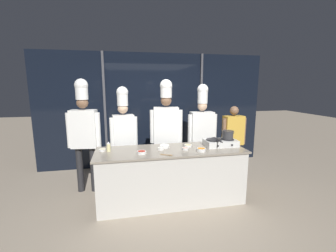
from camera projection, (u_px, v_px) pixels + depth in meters
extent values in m
plane|color=gray|center=(171.00, 200.00, 3.87)|extent=(24.00, 24.00, 0.00)
cube|color=black|center=(155.00, 111.00, 5.44)|extent=(5.45, 0.04, 2.70)
cube|color=#47474C|center=(105.00, 112.00, 5.16)|extent=(0.05, 0.05, 2.70)
cube|color=#47474C|center=(201.00, 110.00, 5.62)|extent=(0.05, 0.05, 2.70)
cube|color=beige|center=(171.00, 176.00, 3.79)|extent=(2.38, 0.77, 0.88)
cube|color=gray|center=(171.00, 150.00, 3.71)|extent=(2.46, 0.81, 0.03)
cube|color=silver|center=(221.00, 143.00, 3.92)|extent=(0.55, 0.33, 0.11)
cylinder|color=black|center=(214.00, 140.00, 3.88)|extent=(0.22, 0.22, 0.01)
cylinder|color=black|center=(218.00, 146.00, 3.73)|extent=(0.03, 0.01, 0.03)
cylinder|color=black|center=(228.00, 139.00, 3.93)|extent=(0.22, 0.22, 0.01)
cylinder|color=black|center=(232.00, 145.00, 3.78)|extent=(0.03, 0.01, 0.03)
cylinder|color=#232326|center=(214.00, 139.00, 3.88)|extent=(0.26, 0.26, 0.01)
cone|color=#232326|center=(214.00, 138.00, 3.88)|extent=(0.27, 0.27, 0.05)
cylinder|color=black|center=(220.00, 141.00, 3.65)|extent=(0.02, 0.20, 0.02)
cylinder|color=#333335|center=(228.00, 135.00, 3.92)|extent=(0.19, 0.19, 0.14)
torus|color=#333335|center=(228.00, 131.00, 3.91)|extent=(0.19, 0.19, 0.01)
torus|color=#333335|center=(222.00, 133.00, 3.89)|extent=(0.01, 0.05, 0.05)
torus|color=#333335|center=(233.00, 132.00, 3.93)|extent=(0.01, 0.05, 0.05)
cylinder|color=beige|center=(109.00, 148.00, 3.59)|extent=(0.06, 0.06, 0.13)
cone|color=white|center=(108.00, 143.00, 3.57)|extent=(0.05, 0.05, 0.04)
cylinder|color=white|center=(164.00, 146.00, 3.81)|extent=(0.16, 0.16, 0.04)
torus|color=white|center=(164.00, 145.00, 3.81)|extent=(0.17, 0.17, 0.01)
cylinder|color=white|center=(164.00, 146.00, 3.81)|extent=(0.13, 0.13, 0.02)
cylinder|color=white|center=(201.00, 150.00, 3.60)|extent=(0.14, 0.14, 0.05)
torus|color=white|center=(201.00, 148.00, 3.59)|extent=(0.15, 0.15, 0.01)
cylinder|color=orange|center=(201.00, 149.00, 3.60)|extent=(0.12, 0.12, 0.03)
cylinder|color=white|center=(142.00, 152.00, 3.47)|extent=(0.14, 0.14, 0.04)
torus|color=white|center=(142.00, 151.00, 3.47)|extent=(0.15, 0.15, 0.01)
cylinder|color=#B22D1E|center=(142.00, 152.00, 3.47)|extent=(0.12, 0.12, 0.02)
cylinder|color=white|center=(161.00, 149.00, 3.67)|extent=(0.10, 0.10, 0.04)
torus|color=white|center=(161.00, 148.00, 3.67)|extent=(0.10, 0.10, 0.01)
cylinder|color=silver|center=(161.00, 148.00, 3.67)|extent=(0.08, 0.08, 0.02)
cylinder|color=white|center=(102.00, 150.00, 3.61)|extent=(0.11, 0.11, 0.04)
torus|color=white|center=(102.00, 149.00, 3.60)|extent=(0.11, 0.11, 0.01)
cylinder|color=beige|center=(102.00, 150.00, 3.60)|extent=(0.09, 0.09, 0.02)
cylinder|color=white|center=(188.00, 146.00, 3.88)|extent=(0.13, 0.13, 0.03)
torus|color=white|center=(188.00, 145.00, 3.87)|extent=(0.13, 0.13, 0.01)
cylinder|color=#E0C689|center=(188.00, 145.00, 3.87)|extent=(0.11, 0.11, 0.02)
cylinder|color=white|center=(185.00, 149.00, 3.68)|extent=(0.10, 0.10, 0.03)
torus|color=white|center=(185.00, 148.00, 3.68)|extent=(0.10, 0.10, 0.01)
cylinder|color=#EAA893|center=(185.00, 148.00, 3.68)|extent=(0.08, 0.08, 0.02)
cube|color=olive|center=(164.00, 155.00, 3.42)|extent=(0.12, 0.09, 0.01)
ellipsoid|color=olive|center=(171.00, 155.00, 3.38)|extent=(0.08, 0.07, 0.02)
cylinder|color=#232326|center=(94.00, 169.00, 4.16)|extent=(0.12, 0.12, 0.84)
cylinder|color=#232326|center=(80.00, 169.00, 4.14)|extent=(0.12, 0.12, 0.84)
cube|color=white|center=(84.00, 129.00, 4.02)|extent=(0.48, 0.29, 0.68)
cylinder|color=white|center=(98.00, 130.00, 4.00)|extent=(0.09, 0.09, 0.63)
cylinder|color=white|center=(69.00, 130.00, 3.97)|extent=(0.09, 0.09, 0.63)
sphere|color=brown|center=(82.00, 103.00, 3.93)|extent=(0.20, 0.20, 0.20)
cylinder|color=white|center=(82.00, 92.00, 3.90)|extent=(0.21, 0.21, 0.25)
sphere|color=white|center=(81.00, 85.00, 3.88)|extent=(0.23, 0.23, 0.23)
cylinder|color=#4C4C51|center=(130.00, 167.00, 4.34)|extent=(0.10, 0.10, 0.78)
cylinder|color=#4C4C51|center=(119.00, 168.00, 4.27)|extent=(0.10, 0.10, 0.78)
cube|color=white|center=(124.00, 132.00, 4.18)|extent=(0.41, 0.25, 0.63)
cylinder|color=white|center=(135.00, 132.00, 4.23)|extent=(0.08, 0.08, 0.58)
cylinder|color=white|center=(112.00, 134.00, 4.08)|extent=(0.08, 0.08, 0.58)
sphere|color=beige|center=(123.00, 109.00, 4.10)|extent=(0.19, 0.19, 0.19)
cylinder|color=white|center=(122.00, 99.00, 4.07)|extent=(0.20, 0.20, 0.24)
sphere|color=white|center=(122.00, 92.00, 4.05)|extent=(0.21, 0.21, 0.21)
cylinder|color=#232326|center=(173.00, 163.00, 4.45)|extent=(0.12, 0.12, 0.85)
cylinder|color=#232326|center=(160.00, 163.00, 4.45)|extent=(0.12, 0.12, 0.85)
cube|color=white|center=(166.00, 125.00, 4.31)|extent=(0.50, 0.32, 0.69)
cylinder|color=white|center=(180.00, 126.00, 4.29)|extent=(0.09, 0.09, 0.63)
cylinder|color=white|center=(152.00, 127.00, 4.27)|extent=(0.09, 0.09, 0.63)
sphere|color=brown|center=(166.00, 101.00, 4.23)|extent=(0.20, 0.20, 0.20)
cylinder|color=white|center=(166.00, 92.00, 4.20)|extent=(0.21, 0.21, 0.22)
sphere|color=white|center=(166.00, 86.00, 4.18)|extent=(0.23, 0.23, 0.23)
cylinder|color=#4C4C51|center=(207.00, 161.00, 4.69)|extent=(0.12, 0.12, 0.79)
cylinder|color=#4C4C51|center=(195.00, 162.00, 4.64)|extent=(0.12, 0.12, 0.79)
cube|color=white|center=(202.00, 128.00, 4.54)|extent=(0.46, 0.24, 0.64)
cylinder|color=white|center=(214.00, 128.00, 4.56)|extent=(0.09, 0.09, 0.59)
cylinder|color=white|center=(190.00, 129.00, 4.46)|extent=(0.09, 0.09, 0.59)
sphere|color=beige|center=(202.00, 106.00, 4.46)|extent=(0.19, 0.19, 0.19)
cylinder|color=white|center=(203.00, 96.00, 4.43)|extent=(0.20, 0.20, 0.27)
sphere|color=white|center=(203.00, 89.00, 4.40)|extent=(0.21, 0.21, 0.21)
cylinder|color=#232326|center=(236.00, 161.00, 4.76)|extent=(0.11, 0.11, 0.74)
cylinder|color=#232326|center=(227.00, 162.00, 4.70)|extent=(0.11, 0.11, 0.74)
cube|color=gold|center=(233.00, 130.00, 4.61)|extent=(0.42, 0.24, 0.60)
cylinder|color=brown|center=(244.00, 131.00, 4.65)|extent=(0.08, 0.08, 0.55)
cylinder|color=brown|center=(224.00, 132.00, 4.52)|extent=(0.08, 0.08, 0.55)
sphere|color=brown|center=(234.00, 111.00, 4.54)|extent=(0.18, 0.18, 0.18)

